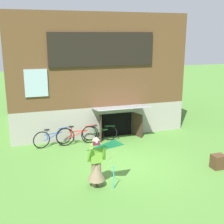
{
  "coord_description": "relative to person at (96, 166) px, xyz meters",
  "views": [
    {
      "loc": [
        -3.43,
        -9.09,
        4.44
      ],
      "look_at": [
        -0.3,
        0.72,
        1.75
      ],
      "focal_mm": 47.66,
      "sensor_mm": 36.0,
      "label": 1
    }
  ],
  "objects": [
    {
      "name": "bicycle_blue",
      "position": [
        -0.84,
        3.79,
        -0.28
      ],
      "size": [
        1.63,
        0.45,
        0.76
      ],
      "rotation": [
        0.0,
        0.0,
        0.25
      ],
      "color": "black",
      "rests_on": "ground_plane"
    },
    {
      "name": "bicycle_green",
      "position": [
        1.16,
        3.86,
        -0.31
      ],
      "size": [
        1.49,
        0.43,
        0.7
      ],
      "rotation": [
        0.0,
        0.0,
        -0.26
      ],
      "color": "black",
      "rests_on": "ground_plane"
    },
    {
      "name": "ground_plane",
      "position": [
        1.41,
        1.22,
        -0.65
      ],
      "size": [
        60.0,
        60.0,
        0.0
      ],
      "primitive_type": "plane",
      "color": "#4C7F33"
    },
    {
      "name": "wooden_crate",
      "position": [
        4.28,
        -0.05,
        -0.41
      ],
      "size": [
        0.43,
        0.37,
        0.48
      ],
      "primitive_type": "cube",
      "color": "#4C331E",
      "rests_on": "ground_plane"
    },
    {
      "name": "kite",
      "position": [
        0.38,
        -0.56,
        0.59
      ],
      "size": [
        0.95,
        1.01,
        1.52
      ],
      "color": "#2DB2CC",
      "rests_on": "ground_plane"
    },
    {
      "name": "person",
      "position": [
        0.0,
        0.0,
        0.0
      ],
      "size": [
        0.61,
        0.52,
        1.56
      ],
      "rotation": [
        0.0,
        0.0,
        -0.32
      ],
      "color": "#7F6B51",
      "rests_on": "ground_plane"
    },
    {
      "name": "bicycle_red",
      "position": [
        0.17,
        3.67,
        -0.26
      ],
      "size": [
        1.8,
        0.08,
        0.82
      ],
      "rotation": [
        0.0,
        0.0,
        0.01
      ],
      "color": "black",
      "rests_on": "ground_plane"
    },
    {
      "name": "log_house",
      "position": [
        1.41,
        6.61,
        2.02
      ],
      "size": [
        7.83,
        5.9,
        5.35
      ],
      "color": "#9E998E",
      "rests_on": "ground_plane"
    }
  ]
}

